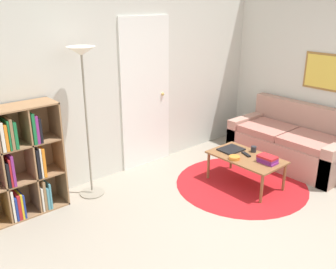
{
  "coord_description": "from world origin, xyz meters",
  "views": [
    {
      "loc": [
        -2.71,
        -1.72,
        2.3
      ],
      "look_at": [
        -0.12,
        1.28,
        0.85
      ],
      "focal_mm": 40.0,
      "sensor_mm": 36.0,
      "label": 1
    }
  ],
  "objects": [
    {
      "name": "ground_plane",
      "position": [
        0.0,
        0.0,
        0.0
      ],
      "size": [
        14.0,
        14.0,
        0.0
      ],
      "primitive_type": "plane",
      "color": "gray"
    },
    {
      "name": "wall_back",
      "position": [
        0.01,
        2.35,
        1.29
      ],
      "size": [
        7.8,
        0.11,
        2.6
      ],
      "color": "silver",
      "rests_on": "ground_plane"
    },
    {
      "name": "wall_right",
      "position": [
        2.42,
        1.16,
        1.3
      ],
      "size": [
        0.08,
        5.33,
        2.6
      ],
      "color": "silver",
      "rests_on": "ground_plane"
    },
    {
      "name": "rug",
      "position": [
        0.88,
        0.97,
        0.0
      ],
      "size": [
        1.7,
        1.7,
        0.01
      ],
      "color": "#B2191E",
      "rests_on": "ground_plane"
    },
    {
      "name": "bookshelf",
      "position": [
        -1.62,
        2.14,
        0.6
      ],
      "size": [
        1.0,
        0.34,
        1.25
      ],
      "color": "#936B47",
      "rests_on": "ground_plane"
    },
    {
      "name": "floor_lamp",
      "position": [
        -0.73,
        2.04,
        1.5
      ],
      "size": [
        0.32,
        0.32,
        1.81
      ],
      "color": "gray",
      "rests_on": "ground_plane"
    },
    {
      "name": "couch",
      "position": [
        2.02,
        0.97,
        0.28
      ],
      "size": [
        0.86,
        1.67,
        0.84
      ],
      "color": "tan",
      "rests_on": "ground_plane"
    },
    {
      "name": "coffee_table",
      "position": [
        0.91,
        0.95,
        0.35
      ],
      "size": [
        0.55,
        0.94,
        0.39
      ],
      "color": "brown",
      "rests_on": "ground_plane"
    },
    {
      "name": "laptop",
      "position": [
        0.93,
        1.22,
        0.4
      ],
      "size": [
        0.32,
        0.26,
        0.02
      ],
      "color": "black",
      "rests_on": "coffee_table"
    },
    {
      "name": "bowl",
      "position": [
        0.73,
        1.0,
        0.41
      ],
      "size": [
        0.14,
        0.14,
        0.04
      ],
      "color": "orange",
      "rests_on": "coffee_table"
    },
    {
      "name": "book_stack_on_table",
      "position": [
        0.96,
        0.67,
        0.44
      ],
      "size": [
        0.16,
        0.24,
        0.09
      ],
      "color": "#7F287A",
      "rests_on": "coffee_table"
    },
    {
      "name": "cup",
      "position": [
        1.1,
        0.99,
        0.43
      ],
      "size": [
        0.07,
        0.07,
        0.08
      ],
      "color": "#28282D",
      "rests_on": "coffee_table"
    },
    {
      "name": "remote",
      "position": [
        0.95,
        0.98,
        0.4
      ],
      "size": [
        0.1,
        0.17,
        0.02
      ],
      "color": "black",
      "rests_on": "coffee_table"
    }
  ]
}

